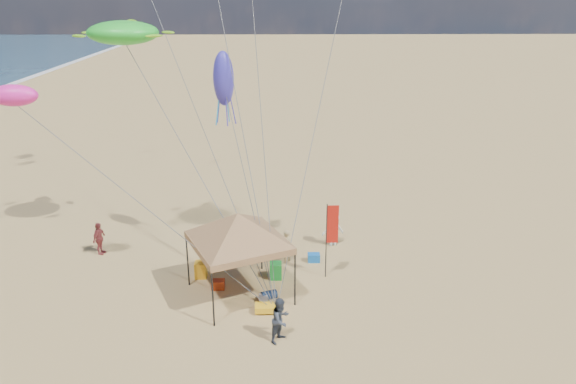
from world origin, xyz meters
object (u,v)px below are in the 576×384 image
(cooler_blue, at_px, (314,258))
(chair_yellow, at_px, (201,270))
(person_near_b, at_px, (281,320))
(chair_green, at_px, (276,271))
(person_near_a, at_px, (286,246))
(person_near_c, at_px, (333,229))
(canopy_tent, at_px, (238,217))
(person_far_a, at_px, (99,239))
(beach_cart, at_px, (267,308))
(cooler_red, at_px, (218,284))
(feather_flag, at_px, (331,229))

(cooler_blue, distance_m, chair_yellow, 5.10)
(person_near_b, bearing_deg, chair_green, 39.76)
(cooler_blue, height_order, person_near_a, person_near_a)
(person_near_a, height_order, person_near_c, person_near_c)
(canopy_tent, bearing_deg, person_far_a, 150.62)
(chair_green, distance_m, person_near_a, 1.61)
(chair_yellow, bearing_deg, cooler_blue, 15.11)
(canopy_tent, distance_m, beach_cart, 3.65)
(cooler_blue, xyz_separation_m, person_far_a, (-9.88, 0.98, 0.59))
(cooler_red, bearing_deg, person_far_a, 150.30)
(chair_yellow, bearing_deg, person_near_b, -53.57)
(feather_flag, distance_m, person_near_c, 3.43)
(feather_flag, bearing_deg, chair_yellow, 179.10)
(canopy_tent, bearing_deg, cooler_blue, 41.67)
(canopy_tent, relative_size, person_near_a, 3.89)
(person_near_b, bearing_deg, person_near_c, 18.82)
(chair_green, relative_size, person_near_a, 0.45)
(feather_flag, height_order, person_near_b, feather_flag)
(person_near_c, relative_size, person_far_a, 1.07)
(person_near_b, bearing_deg, canopy_tent, 64.90)
(person_near_a, relative_size, person_near_b, 0.94)
(cooler_blue, bearing_deg, chair_yellow, -164.89)
(beach_cart, distance_m, person_near_a, 4.26)
(cooler_blue, xyz_separation_m, person_near_b, (-1.54, -5.92, 0.64))
(feather_flag, xyz_separation_m, cooler_blue, (-0.58, 1.42, -2.04))
(feather_flag, bearing_deg, cooler_red, -169.04)
(chair_yellow, xyz_separation_m, person_near_a, (3.67, 1.32, 0.43))
(person_near_b, bearing_deg, cooler_blue, 22.81)
(canopy_tent, relative_size, cooler_blue, 11.24)
(canopy_tent, relative_size, beach_cart, 6.74)
(cooler_red, bearing_deg, chair_yellow, 129.72)
(cooler_red, bearing_deg, beach_cart, -41.75)
(feather_flag, xyz_separation_m, person_far_a, (-10.46, 2.39, -1.45))
(beach_cart, xyz_separation_m, person_near_a, (0.81, 4.14, 0.58))
(person_near_a, bearing_deg, person_near_b, 44.13)
(beach_cart, relative_size, person_near_c, 0.54)
(cooler_blue, height_order, chair_green, chair_green)
(cooler_red, height_order, beach_cart, cooler_red)
(cooler_red, distance_m, person_far_a, 6.68)
(chair_green, bearing_deg, person_near_a, 72.27)
(cooler_red, xyz_separation_m, person_far_a, (-5.78, 3.30, 0.59))
(feather_flag, height_order, chair_green, feather_flag)
(canopy_tent, relative_size, chair_green, 8.67)
(canopy_tent, xyz_separation_m, beach_cart, (1.10, -1.33, -3.22))
(feather_flag, distance_m, person_near_b, 5.17)
(canopy_tent, bearing_deg, beach_cart, -50.55)
(cooler_red, height_order, chair_green, chair_green)
(canopy_tent, bearing_deg, person_near_b, -62.49)
(canopy_tent, height_order, beach_cart, canopy_tent)
(beach_cart, bearing_deg, chair_green, 82.77)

